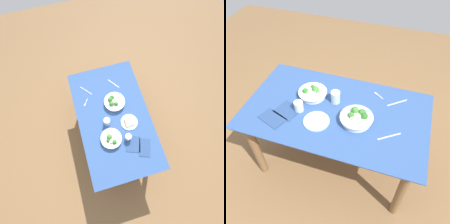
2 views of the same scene
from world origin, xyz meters
TOP-DOWN VIEW (x-y plane):
  - ground_plane at (0.00, 0.00)m, footprint 6.00×6.00m
  - dining_table at (0.00, 0.00)m, footprint 1.45×0.85m
  - broccoli_bowl_far at (-0.19, 0.05)m, footprint 0.25×0.25m
  - broccoli_bowl_near at (0.24, -0.10)m, footprint 0.24×0.24m
  - bread_side_plate at (0.10, 0.16)m, footprint 0.20×0.20m
  - water_glass_center at (0.03, -0.10)m, footprint 0.08×0.08m
  - water_glass_side at (0.28, 0.09)m, footprint 0.07×0.07m
  - fork_by_far_bowl at (0.34, 0.22)m, footprint 0.10×0.06m
  - fork_by_near_bowl at (-0.28, -0.28)m, footprint 0.09×0.07m
  - table_knife_left at (-0.45, 0.12)m, footprint 0.15×0.11m
  - table_knife_right at (-0.45, -0.24)m, footprint 0.15×0.13m
  - napkin_folded_upper at (0.36, 0.12)m, footprint 0.22×0.21m
  - napkin_folded_lower at (0.43, 0.23)m, footprint 0.23×0.19m

SIDE VIEW (x-z plane):
  - ground_plane at x=0.00m, z-range 0.00..0.00m
  - dining_table at x=0.00m, z-range 0.25..0.96m
  - table_knife_left at x=-0.45m, z-range 0.72..0.72m
  - table_knife_right at x=-0.45m, z-range 0.72..0.72m
  - fork_by_near_bowl at x=-0.28m, z-range 0.72..0.72m
  - fork_by_far_bowl at x=0.34m, z-range 0.72..0.72m
  - napkin_folded_upper at x=0.36m, z-range 0.72..0.72m
  - napkin_folded_lower at x=0.43m, z-range 0.72..0.72m
  - bread_side_plate at x=0.10m, z-range 0.71..0.74m
  - broccoli_bowl_near at x=0.24m, z-range 0.70..0.79m
  - broccoli_bowl_far at x=-0.19m, z-range 0.70..0.80m
  - water_glass_side at x=0.28m, z-range 0.72..0.80m
  - water_glass_center at x=0.03m, z-range 0.72..0.82m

